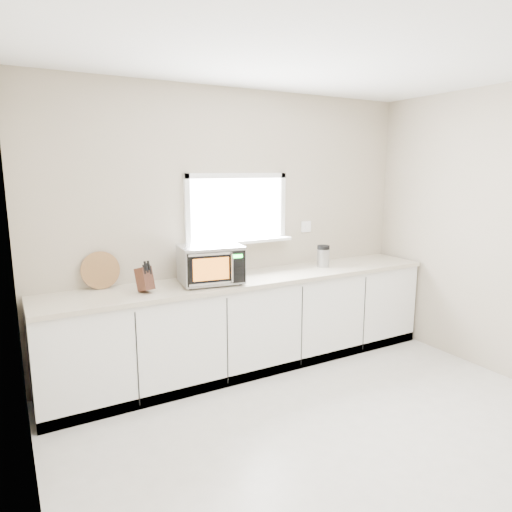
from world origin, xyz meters
TOP-DOWN VIEW (x-y plane):
  - ground at (0.00, 0.00)m, footprint 4.00×4.00m
  - back_wall at (0.00, 2.00)m, footprint 4.00×0.17m
  - cabinets at (0.00, 1.70)m, footprint 3.92×0.60m
  - countertop at (0.00, 1.69)m, footprint 3.92×0.64m
  - microwave at (-0.44, 1.65)m, footprint 0.59×0.50m
  - knife_block at (-1.04, 1.64)m, footprint 0.14×0.21m
  - cutting_board at (-1.34, 1.94)m, footprint 0.33×0.08m
  - coffee_grinder at (0.89, 1.72)m, footprint 0.16×0.16m

SIDE VIEW (x-z plane):
  - ground at x=0.00m, z-range 0.00..0.00m
  - cabinets at x=0.00m, z-range 0.00..0.88m
  - countertop at x=0.00m, z-range 0.88..0.92m
  - coffee_grinder at x=0.89m, z-range 0.92..1.15m
  - knife_block at x=-1.04m, z-range 0.90..1.17m
  - cutting_board at x=-1.34m, z-range 0.92..1.24m
  - microwave at x=-0.44m, z-range 0.93..1.28m
  - back_wall at x=0.00m, z-range 0.01..2.71m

